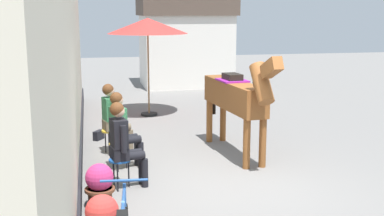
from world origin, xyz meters
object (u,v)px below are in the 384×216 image
object	(u,v)px
seated_visitor_far	(113,115)
satchel_bag	(99,135)
seated_visitor_middle	(122,126)
saddled_horse_center	(237,96)
cafe_parasol	(148,26)
seated_visitor_near	(123,140)
flower_planter_inner_near	(100,185)

from	to	relation	value
seated_visitor_far	satchel_bag	size ratio (longest dim) A/B	4.96
seated_visitor_middle	saddled_horse_center	size ratio (longest dim) A/B	0.46
satchel_bag	saddled_horse_center	bearing A→B (deg)	89.88
cafe_parasol	saddled_horse_center	bearing A→B (deg)	-73.65
seated_visitor_near	satchel_bag	xyz separation A→B (m)	(-0.32, 3.11, -0.68)
flower_planter_inner_near	satchel_bag	bearing A→B (deg)	88.90
seated_visitor_middle	flower_planter_inner_near	size ratio (longest dim) A/B	2.17
seated_visitor_middle	flower_planter_inner_near	bearing A→B (deg)	-104.74
seated_visitor_far	cafe_parasol	xyz separation A→B (m)	(1.13, 3.47, 1.59)
flower_planter_inner_near	satchel_bag	world-z (taller)	flower_planter_inner_near
seated_visitor_near	flower_planter_inner_near	bearing A→B (deg)	-119.28
seated_visitor_far	saddled_horse_center	size ratio (longest dim) A/B	0.46
seated_visitor_middle	seated_visitor_far	world-z (taller)	same
seated_visitor_near	saddled_horse_center	xyz separation A→B (m)	(2.27, 1.39, 0.38)
seated_visitor_far	cafe_parasol	distance (m)	3.98
saddled_horse_center	flower_planter_inner_near	bearing A→B (deg)	-141.79
seated_visitor_near	cafe_parasol	size ratio (longest dim) A/B	0.54
seated_visitor_near	seated_visitor_far	world-z (taller)	same
satchel_bag	flower_planter_inner_near	bearing A→B (deg)	32.45
saddled_horse_center	satchel_bag	distance (m)	3.28
cafe_parasol	seated_visitor_middle	bearing A→B (deg)	-102.97
saddled_horse_center	seated_visitor_near	bearing A→B (deg)	-148.47
seated_visitor_middle	cafe_parasol	size ratio (longest dim) A/B	0.54
seated_visitor_far	cafe_parasol	world-z (taller)	cafe_parasol
saddled_horse_center	satchel_bag	world-z (taller)	saddled_horse_center
cafe_parasol	satchel_bag	size ratio (longest dim) A/B	9.21
saddled_horse_center	seated_visitor_middle	bearing A→B (deg)	-169.14
saddled_horse_center	cafe_parasol	xyz separation A→B (m)	(-1.19, 4.06, 1.20)
saddled_horse_center	cafe_parasol	world-z (taller)	cafe_parasol
seated_visitor_near	seated_visitor_middle	bearing A→B (deg)	87.38
flower_planter_inner_near	satchel_bag	xyz separation A→B (m)	(0.07, 3.82, -0.23)
seated_visitor_middle	satchel_bag	xyz separation A→B (m)	(-0.37, 2.15, -0.68)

